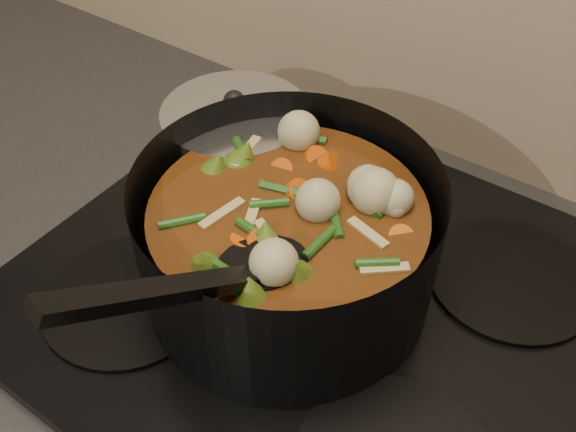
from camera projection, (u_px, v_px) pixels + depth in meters
The scene contains 3 objects.
stovetop at pixel (322, 295), 0.69m from camera, with size 0.62×0.54×0.03m.
stockpot at pixel (288, 241), 0.64m from camera, with size 0.40×0.46×0.22m.
saucepan at pixel (238, 150), 0.77m from camera, with size 0.17×0.17×0.14m.
Camera 1 is at (0.22, 1.55, 1.47)m, focal length 40.00 mm.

